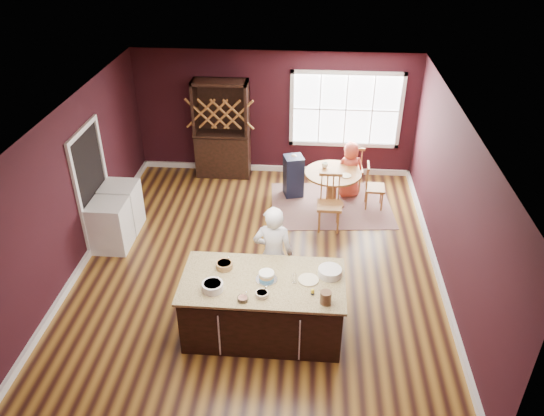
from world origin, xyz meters
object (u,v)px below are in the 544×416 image
(high_chair, at_px, (293,175))
(washer, at_px, (110,226))
(toddler, at_px, (295,160))
(kitchen_island, at_px, (263,307))
(dryer, at_px, (122,207))
(layer_cake, at_px, (266,276))
(chair_south, at_px, (330,203))
(hutch, at_px, (222,130))
(chair_east, at_px, (375,186))
(seated_woman, at_px, (350,170))
(chair_north, at_px, (352,166))
(dining_table, at_px, (332,182))
(baker, at_px, (273,255))

(high_chair, relative_size, washer, 1.02)
(high_chair, distance_m, toddler, 0.36)
(kitchen_island, relative_size, dryer, 2.48)
(layer_cake, relative_size, chair_south, 0.28)
(washer, bearing_deg, chair_south, 13.61)
(toddler, bearing_deg, hutch, 152.75)
(chair_east, xyz_separation_m, chair_south, (-0.91, -0.85, 0.06))
(seated_woman, height_order, toddler, seated_woman)
(chair_east, height_order, chair_north, chair_north)
(chair_north, xyz_separation_m, hutch, (-2.79, 0.45, 0.54))
(layer_cake, distance_m, washer, 3.48)
(chair_north, relative_size, high_chair, 1.15)
(chair_south, bearing_deg, chair_north, 73.19)
(chair_east, bearing_deg, chair_south, 134.99)
(dining_table, height_order, dryer, dryer)
(baker, relative_size, chair_east, 1.73)
(high_chair, bearing_deg, dryer, -170.55)
(kitchen_island, relative_size, washer, 2.51)
(dining_table, height_order, seated_woman, seated_woman)
(layer_cake, height_order, chair_east, layer_cake)
(dryer, bearing_deg, dining_table, 16.03)
(seated_woman, xyz_separation_m, toddler, (-1.11, -0.09, 0.22))
(dining_table, distance_m, chair_north, 0.84)
(high_chair, bearing_deg, chair_east, -28.70)
(high_chair, relative_size, toddler, 3.51)
(chair_south, bearing_deg, baker, -112.63)
(dining_table, bearing_deg, chair_south, -94.68)
(chair_south, xyz_separation_m, washer, (-3.82, -0.93, -0.09))
(chair_east, bearing_deg, kitchen_island, 154.72)
(chair_south, distance_m, high_chair, 1.40)
(layer_cake, relative_size, chair_north, 0.28)
(chair_south, relative_size, dryer, 1.18)
(high_chair, bearing_deg, chair_south, -75.50)
(hutch, bearing_deg, kitchen_island, -74.48)
(dining_table, bearing_deg, chair_east, 0.92)
(chair_east, distance_m, dryer, 4.86)
(chair_east, height_order, washer, chair_east)
(seated_woman, distance_m, dryer, 4.53)
(high_chair, relative_size, dryer, 1.01)
(hutch, height_order, washer, hutch)
(chair_south, distance_m, chair_north, 1.64)
(toddler, distance_m, dryer, 3.48)
(baker, distance_m, chair_east, 3.42)
(kitchen_island, height_order, chair_south, chair_south)
(seated_woman, height_order, high_chair, seated_woman)
(dining_table, xyz_separation_m, hutch, (-2.37, 1.18, 0.53))
(kitchen_island, height_order, chair_east, chair_east)
(dining_table, bearing_deg, washer, -155.68)
(layer_cake, bearing_deg, chair_north, 72.02)
(chair_north, xyz_separation_m, seated_woman, (-0.06, -0.29, 0.07))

